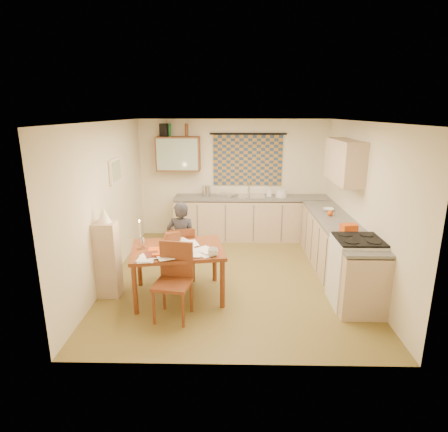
{
  "coord_description": "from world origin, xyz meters",
  "views": [
    {
      "loc": [
        -0.04,
        -5.72,
        2.64
      ],
      "look_at": [
        -0.16,
        0.2,
        0.99
      ],
      "focal_mm": 30.0,
      "sensor_mm": 36.0,
      "label": 1
    }
  ],
  "objects_px": {
    "stove": "(356,272)",
    "dining_table": "(178,272)",
    "counter_back": "(253,218)",
    "counter_right": "(337,249)",
    "person": "(182,242)",
    "chair_far": "(181,263)",
    "shelf_stand": "(108,259)"
  },
  "relations": [
    {
      "from": "counter_right",
      "to": "stove",
      "type": "distance_m",
      "value": 0.98
    },
    {
      "from": "dining_table",
      "to": "person",
      "type": "distance_m",
      "value": 0.62
    },
    {
      "from": "dining_table",
      "to": "chair_far",
      "type": "bearing_deg",
      "value": 83.8
    },
    {
      "from": "shelf_stand",
      "to": "dining_table",
      "type": "bearing_deg",
      "value": -0.34
    },
    {
      "from": "dining_table",
      "to": "person",
      "type": "height_order",
      "value": "person"
    },
    {
      "from": "chair_far",
      "to": "person",
      "type": "xyz_separation_m",
      "value": [
        0.02,
        -0.03,
        0.37
      ]
    },
    {
      "from": "counter_right",
      "to": "person",
      "type": "bearing_deg",
      "value": -174.75
    },
    {
      "from": "counter_right",
      "to": "person",
      "type": "height_order",
      "value": "person"
    },
    {
      "from": "person",
      "to": "stove",
      "type": "bearing_deg",
      "value": 167.12
    },
    {
      "from": "shelf_stand",
      "to": "counter_back",
      "type": "bearing_deg",
      "value": 49.38
    },
    {
      "from": "chair_far",
      "to": "person",
      "type": "relative_size",
      "value": 0.69
    },
    {
      "from": "person",
      "to": "shelf_stand",
      "type": "relative_size",
      "value": 1.16
    },
    {
      "from": "stove",
      "to": "shelf_stand",
      "type": "xyz_separation_m",
      "value": [
        -3.54,
        0.2,
        0.07
      ]
    },
    {
      "from": "counter_right",
      "to": "counter_back",
      "type": "bearing_deg",
      "value": 124.83
    },
    {
      "from": "counter_right",
      "to": "shelf_stand",
      "type": "height_order",
      "value": "shelf_stand"
    },
    {
      "from": "counter_back",
      "to": "dining_table",
      "type": "bearing_deg",
      "value": -114.96
    },
    {
      "from": "counter_back",
      "to": "person",
      "type": "distance_m",
      "value": 2.43
    },
    {
      "from": "counter_right",
      "to": "dining_table",
      "type": "relative_size",
      "value": 2.04
    },
    {
      "from": "stove",
      "to": "dining_table",
      "type": "distance_m",
      "value": 2.52
    },
    {
      "from": "stove",
      "to": "dining_table",
      "type": "bearing_deg",
      "value": 175.62
    },
    {
      "from": "counter_back",
      "to": "counter_right",
      "type": "relative_size",
      "value": 1.12
    },
    {
      "from": "counter_back",
      "to": "counter_right",
      "type": "xyz_separation_m",
      "value": [
        1.28,
        -1.85,
        -0.0
      ]
    },
    {
      "from": "counter_back",
      "to": "counter_right",
      "type": "bearing_deg",
      "value": -55.17
    },
    {
      "from": "stove",
      "to": "person",
      "type": "height_order",
      "value": "person"
    },
    {
      "from": "counter_right",
      "to": "stove",
      "type": "bearing_deg",
      "value": -90.0
    },
    {
      "from": "person",
      "to": "counter_back",
      "type": "bearing_deg",
      "value": -117.2
    },
    {
      "from": "stove",
      "to": "chair_far",
      "type": "bearing_deg",
      "value": 162.99
    },
    {
      "from": "dining_table",
      "to": "person",
      "type": "bearing_deg",
      "value": 81.77
    },
    {
      "from": "counter_back",
      "to": "chair_far",
      "type": "height_order",
      "value": "counter_back"
    },
    {
      "from": "dining_table",
      "to": "stove",
      "type": "bearing_deg",
      "value": -14.12
    },
    {
      "from": "stove",
      "to": "counter_back",
      "type": "bearing_deg",
      "value": 114.43
    },
    {
      "from": "chair_far",
      "to": "shelf_stand",
      "type": "height_order",
      "value": "shelf_stand"
    }
  ]
}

